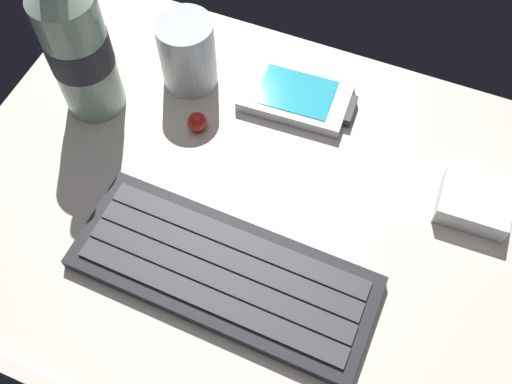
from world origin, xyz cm
name	(u,v)px	position (x,y,z in cm)	size (l,w,h in cm)	color
ground_plane	(255,213)	(0.00, -0.23, -0.99)	(64.00, 48.00, 2.80)	beige
keyboard	(222,271)	(-0.22, -8.10, 0.81)	(29.28, 11.76, 1.70)	#232328
handheld_device	(297,96)	(-0.90, 14.66, 0.73)	(13.07, 8.18, 1.50)	silver
juice_cup	(188,55)	(-13.57, 13.02, 3.91)	(6.40, 6.40, 8.50)	silver
water_bottle	(77,44)	(-22.05, 5.93, 9.01)	(6.73, 6.73, 20.80)	#9EC1A8
charger_block	(474,204)	(20.47, 7.98, 1.20)	(7.00, 5.60, 2.40)	white
trackball_mouse	(197,122)	(-9.77, 6.83, 1.10)	(2.20, 2.20, 2.20)	red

